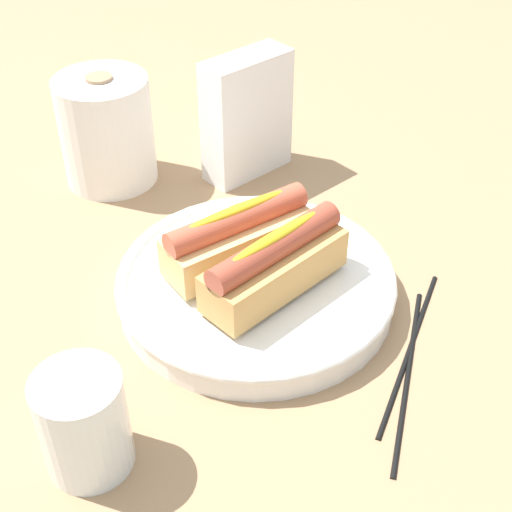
{
  "coord_description": "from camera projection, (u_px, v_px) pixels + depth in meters",
  "views": [
    {
      "loc": [
        -0.42,
        -0.28,
        0.48
      ],
      "look_at": [
        0.02,
        0.02,
        0.05
      ],
      "focal_mm": 50.13,
      "sensor_mm": 36.0,
      "label": 1
    }
  ],
  "objects": [
    {
      "name": "hotdog_back",
      "position": [
        238.0,
        236.0,
        0.69
      ],
      "size": [
        0.16,
        0.1,
        0.06
      ],
      "color": "#DBB270",
      "rests_on": "serving_bowl"
    },
    {
      "name": "chopstick_far",
      "position": [
        408.0,
        374.0,
        0.63
      ],
      "size": [
        0.21,
        0.08,
        0.01
      ],
      "primitive_type": "cylinder",
      "rotation": [
        0.0,
        1.57,
        0.33
      ],
      "color": "black",
      "rests_on": "ground_plane"
    },
    {
      "name": "serving_bowl",
      "position": [
        256.0,
        284.0,
        0.7
      ],
      "size": [
        0.27,
        0.27,
        0.03
      ],
      "color": "white",
      "rests_on": "ground_plane"
    },
    {
      "name": "chopstick_near",
      "position": [
        410.0,
        348.0,
        0.65
      ],
      "size": [
        0.22,
        0.05,
        0.01
      ],
      "primitive_type": "cylinder",
      "rotation": [
        0.0,
        1.57,
        0.2
      ],
      "color": "black",
      "rests_on": "ground_plane"
    },
    {
      "name": "napkin_box",
      "position": [
        247.0,
        116.0,
        0.85
      ],
      "size": [
        0.12,
        0.07,
        0.15
      ],
      "primitive_type": "cube",
      "rotation": [
        0.0,
        0.0,
        -0.24
      ],
      "color": "white",
      "rests_on": "ground_plane"
    },
    {
      "name": "hotdog_front",
      "position": [
        275.0,
        264.0,
        0.66
      ],
      "size": [
        0.16,
        0.08,
        0.06
      ],
      "color": "tan",
      "rests_on": "serving_bowl"
    },
    {
      "name": "water_glass",
      "position": [
        85.0,
        427.0,
        0.54
      ],
      "size": [
        0.07,
        0.07,
        0.09
      ],
      "color": "white",
      "rests_on": "ground_plane"
    },
    {
      "name": "ground_plane",
      "position": [
        259.0,
        316.0,
        0.69
      ],
      "size": [
        2.4,
        2.4,
        0.0
      ],
      "primitive_type": "plane",
      "color": "#9E7A56"
    },
    {
      "name": "paper_towel_roll",
      "position": [
        107.0,
        131.0,
        0.85
      ],
      "size": [
        0.11,
        0.11,
        0.13
      ],
      "color": "white",
      "rests_on": "ground_plane"
    }
  ]
}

